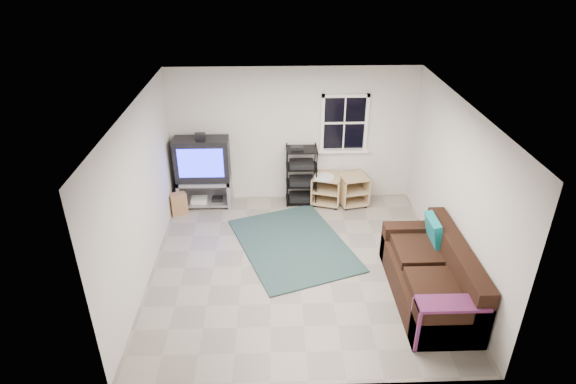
{
  "coord_description": "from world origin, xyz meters",
  "views": [
    {
      "loc": [
        -0.37,
        -6.17,
        4.6
      ],
      "look_at": [
        -0.16,
        0.4,
        1.11
      ],
      "focal_mm": 30.0,
      "sensor_mm": 36.0,
      "label": 1
    }
  ],
  "objects_px": {
    "av_rack": "(301,179)",
    "side_table_left": "(352,188)",
    "tv_unit": "(203,167)",
    "side_table_right": "(327,186)",
    "sofa": "(432,278)"
  },
  "relations": [
    {
      "from": "side_table_left",
      "to": "sofa",
      "type": "relative_size",
      "value": 0.28
    },
    {
      "from": "tv_unit",
      "to": "side_table_left",
      "type": "relative_size",
      "value": 2.44
    },
    {
      "from": "tv_unit",
      "to": "av_rack",
      "type": "relative_size",
      "value": 1.26
    },
    {
      "from": "tv_unit",
      "to": "side_table_left",
      "type": "bearing_deg",
      "value": -0.56
    },
    {
      "from": "side_table_left",
      "to": "tv_unit",
      "type": "bearing_deg",
      "value": 179.44
    },
    {
      "from": "side_table_right",
      "to": "sofa",
      "type": "relative_size",
      "value": 0.32
    },
    {
      "from": "side_table_right",
      "to": "sofa",
      "type": "bearing_deg",
      "value": -67.29
    },
    {
      "from": "tv_unit",
      "to": "sofa",
      "type": "bearing_deg",
      "value": -38.64
    },
    {
      "from": "tv_unit",
      "to": "side_table_right",
      "type": "xyz_separation_m",
      "value": [
        2.35,
        0.01,
        -0.46
      ]
    },
    {
      "from": "av_rack",
      "to": "side_table_right",
      "type": "height_order",
      "value": "av_rack"
    },
    {
      "from": "av_rack",
      "to": "sofa",
      "type": "distance_m",
      "value": 3.34
    },
    {
      "from": "av_rack",
      "to": "side_table_left",
      "type": "relative_size",
      "value": 1.94
    },
    {
      "from": "tv_unit",
      "to": "side_table_right",
      "type": "distance_m",
      "value": 2.4
    },
    {
      "from": "av_rack",
      "to": "side_table_right",
      "type": "distance_m",
      "value": 0.53
    },
    {
      "from": "av_rack",
      "to": "side_table_right",
      "type": "xyz_separation_m",
      "value": [
        0.5,
        -0.03,
        -0.16
      ]
    }
  ]
}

